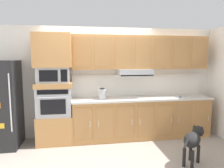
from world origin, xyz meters
TOP-DOWN VIEW (x-y plane):
  - ground_plane at (0.00, 0.00)m, footprint 9.60×9.60m
  - back_kitchen_wall at (0.00, 1.11)m, footprint 6.20×0.12m
  - oven_base_cabinet at (-0.97, 0.75)m, footprint 0.74×0.62m
  - built_in_oven at (-0.97, 0.75)m, footprint 0.70×0.62m
  - appliance_mid_shelf at (-0.97, 0.75)m, footprint 0.74×0.62m
  - microwave at (-0.97, 0.75)m, footprint 0.64×0.54m
  - appliance_upper_cabinet at (-0.97, 0.75)m, footprint 0.74×0.62m
  - lower_cabinet_run at (0.95, 0.75)m, footprint 3.10×0.63m
  - countertop_slab at (0.95, 0.75)m, footprint 3.14×0.64m
  - backsplash_panel at (0.95, 1.04)m, footprint 3.14×0.02m
  - upper_cabinet_with_hood at (0.94, 0.87)m, footprint 3.10×0.48m
  - screwdriver at (1.83, 0.63)m, footprint 0.16×0.15m
  - electric_kettle at (0.04, 0.70)m, footprint 0.17×0.17m
  - dog at (1.46, -0.57)m, footprint 0.64×0.55m

SIDE VIEW (x-z plane):
  - ground_plane at x=0.00m, z-range 0.00..0.00m
  - oven_base_cabinet at x=-0.97m, z-range 0.00..0.60m
  - dog at x=1.46m, z-range 0.12..0.74m
  - lower_cabinet_run at x=0.95m, z-range 0.00..0.88m
  - countertop_slab at x=0.95m, z-range 0.88..0.92m
  - built_in_oven at x=-0.97m, z-range 0.60..1.20m
  - screwdriver at x=1.83m, z-range 0.92..0.95m
  - electric_kettle at x=0.04m, z-range 0.91..1.15m
  - backsplash_panel at x=0.95m, z-range 0.92..1.42m
  - back_kitchen_wall at x=0.00m, z-range 0.00..2.50m
  - appliance_mid_shelf at x=-0.97m, z-range 1.20..1.30m
  - microwave at x=-0.97m, z-range 1.30..1.62m
  - upper_cabinet_with_hood at x=0.94m, z-range 1.46..2.34m
  - appliance_upper_cabinet at x=-0.97m, z-range 1.62..2.30m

